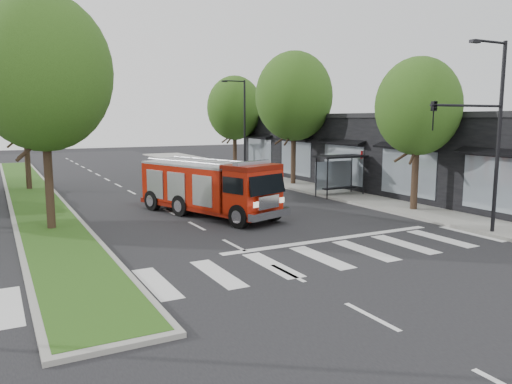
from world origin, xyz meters
The scene contains 13 objects.
ground centered at (0.00, 0.00, 0.00)m, with size 140.00×140.00×0.00m, color black.
sidewalk_right centered at (12.50, 10.00, 0.07)m, with size 5.00×80.00×0.15m, color gray.
median centered at (-6.00, 18.00, 0.08)m, with size 3.00×50.00×0.15m.
storefront_row centered at (17.00, 10.00, 2.50)m, with size 8.00×30.00×5.00m, color black.
bus_shelter centered at (11.20, 8.15, 2.04)m, with size 3.20×1.60×2.61m.
tree_right_near centered at (11.50, 2.00, 5.51)m, with size 4.40×4.40×8.05m.
tree_right_mid centered at (11.50, 14.00, 6.49)m, with size 5.60×5.60×9.72m.
tree_right_far centered at (11.50, 24.00, 5.84)m, with size 5.00×5.00×8.73m.
tree_median_near centered at (-6.00, 6.00, 6.81)m, with size 5.80×5.80×10.16m.
tree_median_far centered at (-6.00, 20.00, 6.49)m, with size 5.60×5.60×9.72m.
streetlight_right_near centered at (9.61, -3.50, 4.67)m, with size 4.08×0.22×8.00m.
streetlight_right_far centered at (10.35, 20.00, 4.48)m, with size 2.11×0.20×8.00m.
fire_engine centered at (1.51, 6.15, 1.42)m, with size 5.22×8.88×2.96m.
Camera 1 is at (-8.09, -17.12, 4.89)m, focal length 35.00 mm.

